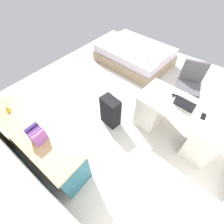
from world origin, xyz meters
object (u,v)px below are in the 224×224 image
office_chair (187,87)px  computer_mouse (170,97)px  credenza (39,143)px  laptop (185,105)px  bed (135,55)px  desk (177,121)px  suitcase_black (110,112)px  figurine_small (7,109)px  cell_phone_near_laptop (203,116)px  cell_phone_by_mouse (172,96)px

office_chair → computer_mouse: (0.08, 0.86, 0.35)m
credenza → laptop: laptop is taller
bed → credenza: bearing=96.1°
desk → suitcase_black: (1.08, 0.49, -0.08)m
suitcase_black → laptop: (-1.06, -0.49, 0.49)m
computer_mouse → figurine_small: (1.78, 1.79, 0.03)m
bed → suitcase_black: size_ratio=3.18×
desk → cell_phone_near_laptop: (-0.29, -0.00, 0.36)m
desk → suitcase_black: size_ratio=2.37×
bed → cell_phone_near_laptop: size_ratio=14.69×
bed → office_chair: bearing=158.5°
office_chair → credenza: office_chair is taller
cell_phone_near_laptop → laptop: bearing=-8.0°
suitcase_black → cell_phone_near_laptop: (-1.36, -0.49, 0.44)m
office_chair → cell_phone_near_laptop: size_ratio=6.91×
credenza → desk: bearing=-131.5°
desk → cell_phone_by_mouse: cell_phone_by_mouse is taller
desk → office_chair: (0.19, -0.93, 0.03)m
office_chair → figurine_small: bearing=54.8°
suitcase_black → cell_phone_near_laptop: cell_phone_near_laptop is taller
credenza → cell_phone_by_mouse: (-1.26, -1.83, 0.38)m
credenza → computer_mouse: bearing=-124.9°
laptop → office_chair: bearing=-79.4°
laptop → figurine_small: bearing=40.2°
credenza → cell_phone_near_laptop: (-1.80, -1.72, 0.38)m
office_chair → laptop: size_ratio=2.89×
desk → bed: desk is taller
desk → figurine_small: (2.06, 1.72, 0.41)m
bed → computer_mouse: computer_mouse is taller
suitcase_black → cell_phone_by_mouse: 1.11m
credenza → suitcase_black: bearing=-109.7°
cell_phone_by_mouse → figurine_small: 2.57m
desk → cell_phone_by_mouse: bearing=-24.6°
suitcase_black → laptop: bearing=-145.5°
cell_phone_by_mouse → figurine_small: figurine_small is taller
credenza → bed: (0.35, -3.30, -0.13)m
bed → cell_phone_near_laptop: cell_phone_near_laptop is taller
laptop → credenza: bearing=49.0°
computer_mouse → suitcase_black: bearing=38.8°
bed → desk: bearing=139.6°
computer_mouse → figurine_small: 2.52m
computer_mouse → cell_phone_near_laptop: computer_mouse is taller
bed → computer_mouse: size_ratio=19.98×
office_chair → suitcase_black: bearing=57.9°
office_chair → computer_mouse: size_ratio=9.40×
desk → figurine_small: figurine_small is taller
suitcase_black → computer_mouse: computer_mouse is taller
laptop → computer_mouse: 0.27m
desk → bed: 2.46m
desk → cell_phone_near_laptop: cell_phone_near_laptop is taller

